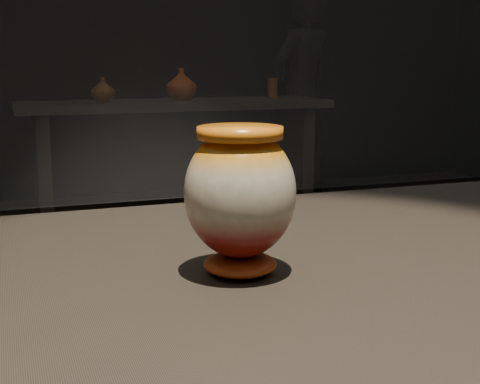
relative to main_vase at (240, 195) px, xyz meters
name	(u,v)px	position (x,y,z in m)	size (l,w,h in m)	color
main_vase	(240,195)	(0.00, 0.00, 0.00)	(0.18, 0.18, 0.19)	maroon
back_shelf	(176,141)	(0.79, 3.49, -0.37)	(2.00, 0.60, 0.90)	black
back_vase_left	(103,90)	(0.33, 3.51, -0.03)	(0.15, 0.15, 0.15)	brown
back_vase_mid	(181,84)	(0.85, 3.53, 0.00)	(0.20, 0.20, 0.21)	maroon
back_vase_right	(272,88)	(1.49, 3.53, -0.03)	(0.07, 0.07, 0.14)	brown
visitor	(302,93)	(2.16, 4.48, -0.12)	(0.64, 0.42, 1.77)	black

